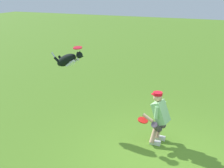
% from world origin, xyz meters
% --- Properties ---
extents(ground_plane, '(60.00, 60.00, 0.00)m').
position_xyz_m(ground_plane, '(0.00, 0.00, 0.00)').
color(ground_plane, '#4F7D23').
extents(person, '(0.63, 0.66, 1.29)m').
position_xyz_m(person, '(0.31, -0.71, 0.70)').
color(person, silver).
rests_on(person, ground_plane).
extents(dog, '(1.09, 0.37, 0.57)m').
position_xyz_m(dog, '(2.91, -0.93, 1.77)').
color(dog, black).
extents(frisbee_flying, '(0.27, 0.27, 0.05)m').
position_xyz_m(frisbee_flying, '(2.57, -0.89, 2.14)').
color(frisbee_flying, red).
extents(frisbee_held, '(0.32, 0.32, 0.08)m').
position_xyz_m(frisbee_held, '(0.65, -0.53, 0.61)').
color(frisbee_held, red).
rests_on(frisbee_held, person).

